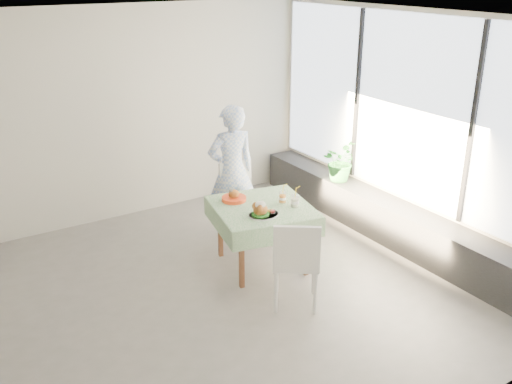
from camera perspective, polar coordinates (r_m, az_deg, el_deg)
floor at (r=6.01m, az=-6.75°, el=-11.02°), size 6.00×6.00×0.00m
ceiling at (r=5.07m, az=-8.20°, el=16.60°), size 6.00×6.00×0.00m
wall_back at (r=7.63m, az=-15.55°, el=7.06°), size 6.00×0.02×2.80m
wall_front at (r=3.49m, az=10.80°, el=-10.49°), size 6.00×0.02×2.80m
wall_right at (r=7.11m, az=15.10°, el=6.04°), size 0.02×5.00×2.80m
window_pane at (r=7.02m, az=15.13°, el=7.97°), size 0.01×4.80×2.18m
window_ledge at (r=7.35m, az=13.16°, el=-2.80°), size 0.40×4.80×0.50m
cafe_table at (r=6.46m, az=0.61°, el=-3.70°), size 1.23×1.23×0.74m
chair_far at (r=7.22m, az=-1.30°, el=-2.26°), size 0.45×0.45×0.96m
chair_near at (r=5.84m, az=3.97°, el=-8.56°), size 0.63×0.63×0.96m
diner at (r=7.13m, az=-2.47°, el=2.14°), size 0.66×0.48×1.69m
main_dish at (r=6.06m, az=0.60°, el=-1.94°), size 0.34×0.34×0.18m
juice_cup_orange at (r=6.42m, az=2.67°, el=-0.57°), size 0.09×0.09×0.24m
juice_cup_lemonade at (r=6.32m, az=3.92°, el=-0.94°), size 0.09×0.09×0.27m
second_dish at (r=6.47m, az=-2.22°, el=-0.54°), size 0.28×0.28×0.13m
potted_plant at (r=7.78m, az=8.32°, el=3.09°), size 0.65×0.65×0.55m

